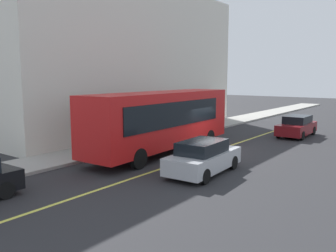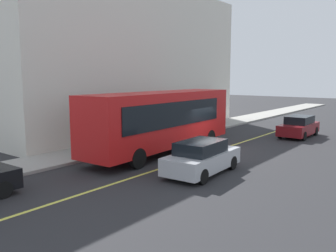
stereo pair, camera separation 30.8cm
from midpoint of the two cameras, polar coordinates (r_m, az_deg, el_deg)
ground at (r=21.06m, az=8.13°, el=-4.01°), size 120.00×120.00×0.00m
sidewalk at (r=24.12m, az=-3.02°, el=-2.24°), size 80.00×2.90×0.15m
lane_centre_stripe at (r=21.06m, az=8.13°, el=-4.00°), size 36.00×0.16×0.01m
storefront_building at (r=30.91m, az=-9.14°, el=10.37°), size 22.46×11.70×11.40m
bus at (r=20.00m, az=-0.41°, el=1.20°), size 11.22×2.96×3.50m
traffic_light at (r=18.95m, az=-13.53°, el=2.27°), size 0.30×0.52×3.20m
car_maroon at (r=27.43m, az=20.74°, el=-0.09°), size 4.31×1.87×1.52m
car_silver at (r=15.97m, az=6.08°, el=-5.10°), size 4.39×2.04×1.52m
pedestrian_near_storefront at (r=30.52m, az=7.99°, el=1.86°), size 0.34×0.34×1.65m
pedestrian_at_corner at (r=29.94m, az=4.86°, el=1.76°), size 0.34×0.34×1.63m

